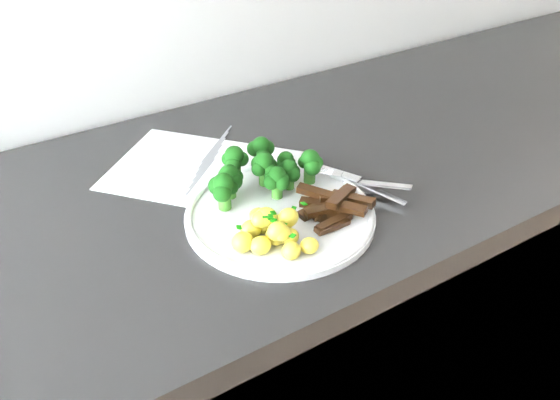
{
  "coord_description": "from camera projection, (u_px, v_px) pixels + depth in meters",
  "views": [
    {
      "loc": [
        -0.45,
        1.05,
        1.32
      ],
      "look_at": [
        -0.11,
        1.59,
        0.89
      ],
      "focal_mm": 37.45,
      "sensor_mm": 36.0,
      "label": 1
    }
  ],
  "objects": [
    {
      "name": "beef_strips",
      "position": [
        333.0,
        206.0,
        0.78
      ],
      "size": [
        0.1,
        0.1,
        0.03
      ],
      "color": "black",
      "rests_on": "plate"
    },
    {
      "name": "recipe_paper",
      "position": [
        204.0,
        170.0,
        0.89
      ],
      "size": [
        0.33,
        0.34,
        0.0
      ],
      "color": "white",
      "rests_on": "counter"
    },
    {
      "name": "broccoli",
      "position": [
        261.0,
        169.0,
        0.81
      ],
      "size": [
        0.17,
        0.11,
        0.06
      ],
      "color": "#295C18",
      "rests_on": "plate"
    },
    {
      "name": "fork",
      "position": [
        362.0,
        180.0,
        0.83
      ],
      "size": [
        0.1,
        0.13,
        0.01
      ],
      "color": "silver",
      "rests_on": "plate"
    },
    {
      "name": "plate",
      "position": [
        280.0,
        214.0,
        0.78
      ],
      "size": [
        0.26,
        0.26,
        0.01
      ],
      "color": "white",
      "rests_on": "counter"
    },
    {
      "name": "counter",
      "position": [
        263.0,
        371.0,
        1.11
      ],
      "size": [
        2.29,
        0.57,
        0.86
      ],
      "color": "black",
      "rests_on": "ground"
    },
    {
      "name": "potatoes",
      "position": [
        273.0,
        231.0,
        0.72
      ],
      "size": [
        0.11,
        0.11,
        0.04
      ],
      "color": "#D7CD4D",
      "rests_on": "plate"
    },
    {
      "name": "knife",
      "position": [
        365.0,
        187.0,
        0.83
      ],
      "size": [
        0.07,
        0.17,
        0.02
      ],
      "color": "silver",
      "rests_on": "plate"
    }
  ]
}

